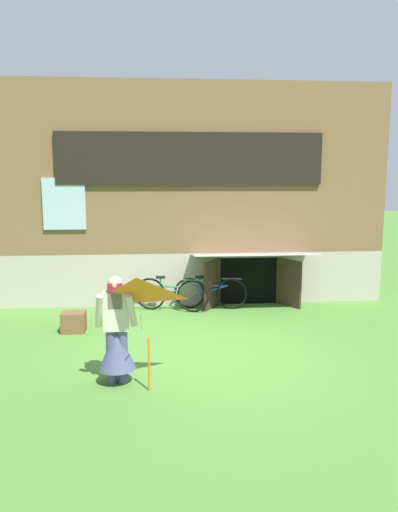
{
  "coord_description": "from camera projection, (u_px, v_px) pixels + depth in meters",
  "views": [
    {
      "loc": [
        -0.73,
        -7.92,
        2.93
      ],
      "look_at": [
        -0.01,
        0.74,
        1.49
      ],
      "focal_mm": 35.1,
      "sensor_mm": 36.0,
      "label": 1
    }
  ],
  "objects": [
    {
      "name": "bicycle_blue",
      "position": [
        210.0,
        293.0,
        10.88
      ],
      "size": [
        1.59,
        0.26,
        0.73
      ],
      "rotation": [
        0.0,
        0.0,
        -0.14
      ],
      "color": "black",
      "rests_on": "ground_plane"
    },
    {
      "name": "person",
      "position": [
        117.0,
        339.0,
        6.96
      ],
      "size": [
        0.61,
        0.52,
        1.54
      ],
      "rotation": [
        0.0,
        0.0,
        -0.17
      ],
      "color": "#474C75",
      "rests_on": "ground_plane"
    },
    {
      "name": "ground_plane",
      "position": [
        203.0,
        351.0,
        8.32
      ],
      "size": [
        60.0,
        60.0,
        0.0
      ],
      "primitive_type": "plane",
      "color": "#4C7F33"
    },
    {
      "name": "bicycle_green",
      "position": [
        171.0,
        294.0,
        10.7
      ],
      "size": [
        1.59,
        0.53,
        0.75
      ],
      "rotation": [
        0.0,
        0.0,
        -0.3
      ],
      "color": "black",
      "rests_on": "ground_plane"
    },
    {
      "name": "log_house",
      "position": [
        185.0,
        192.0,
        13.18
      ],
      "size": [
        8.79,
        5.81,
        4.88
      ],
      "color": "#ADA393",
      "rests_on": "ground_plane"
    },
    {
      "name": "kite",
      "position": [
        137.0,
        310.0,
        6.32
      ],
      "size": [
        0.97,
        1.07,
        1.48
      ],
      "color": "orange",
      "rests_on": "ground_plane"
    },
    {
      "name": "wooden_crate",
      "position": [
        74.0,
        322.0,
        9.32
      ],
      "size": [
        0.43,
        0.37,
        0.38
      ],
      "primitive_type": "cube",
      "color": "brown",
      "rests_on": "ground_plane"
    }
  ]
}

